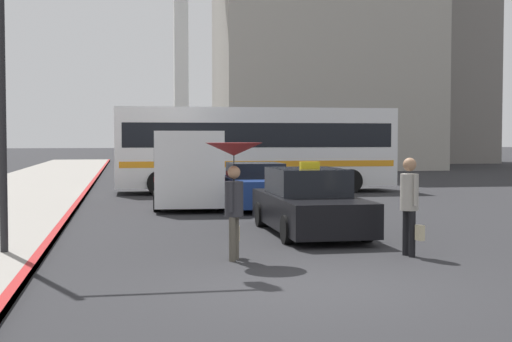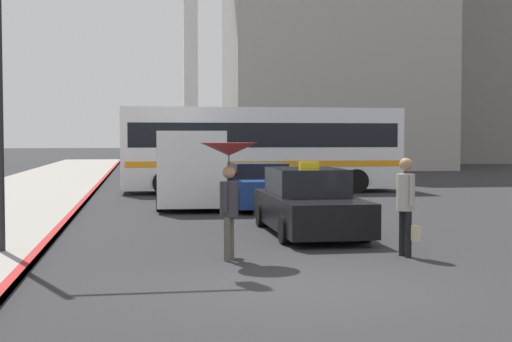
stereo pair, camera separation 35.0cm
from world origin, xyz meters
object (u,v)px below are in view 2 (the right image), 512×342
Objects in this scene: pedestrian_with_umbrella at (229,167)px; pedestrian_man at (406,199)px; sedan_red at (259,187)px; city_bus at (261,146)px; ambulance_van at (191,165)px; taxi at (308,204)px; traffic_light at (60,20)px; monument_cross at (190,17)px.

pedestrian_man is at bearing -68.10° from pedestrian_with_umbrella.
sedan_red is 1.94× the size of pedestrian_with_umbrella.
city_bus reaches higher than sedan_red.
ambulance_van is 2.49× the size of pedestrian_with_umbrella.
sedan_red is at bearing 155.28° from ambulance_van.
traffic_light is at bearing 24.80° from taxi.
monument_cross reaches higher than pedestrian_man.
ambulance_van is 10.89m from pedestrian_man.
ambulance_van is 6.45m from city_bus.
pedestrian_with_umbrella is 0.33× the size of traffic_light.
city_bus is at bearing -116.46° from ambulance_van.
city_bus is at bearing 67.29° from traffic_light.
taxi is 0.75× the size of traffic_light.
pedestrian_with_umbrella is at bearing 77.22° from sedan_red.
monument_cross is (-0.54, 30.79, 9.37)m from taxi.
monument_cross is at bearing -90.33° from ambulance_van.
traffic_light is at bearing -108.83° from pedestrian_man.
monument_cross is at bearing 21.88° from pedestrian_with_umbrella.
city_bus reaches higher than ambulance_van.
sedan_red is 0.23× the size of monument_cross.
monument_cross reaches higher than city_bus.
pedestrian_man is 7.11m from traffic_light.
city_bus is at bearing -100.18° from sedan_red.
taxi is 6.81m from traffic_light.
sedan_red is at bearing 177.63° from pedestrian_man.
monument_cross reaches higher than traffic_light.
pedestrian_with_umbrella is (-2.23, -3.27, 0.99)m from taxi.
pedestrian_with_umbrella is 3.31m from pedestrian_man.
taxi is 0.43× the size of city_bus.
city_bus is 16.39m from traffic_light.
traffic_light is at bearing -98.02° from monument_cross.
pedestrian_with_umbrella is (-0.05, -10.24, 0.34)m from ambulance_van.
taxi is 5.89m from sedan_red.
pedestrian_man is at bearing 106.64° from taxi.
sedan_red is 10.39m from traffic_light.
ambulance_van reaches higher than pedestrian_with_umbrella.
monument_cross is (1.69, 34.06, 8.38)m from pedestrian_with_umbrella.
monument_cross is (4.68, 33.20, 5.72)m from traffic_light.
taxi is 1.17× the size of sedan_red.
traffic_light is at bearing 58.62° from sedan_red.
pedestrian_with_umbrella is at bearing 93.33° from ambulance_van.
taxi is at bearing -172.95° from pedestrian_man.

